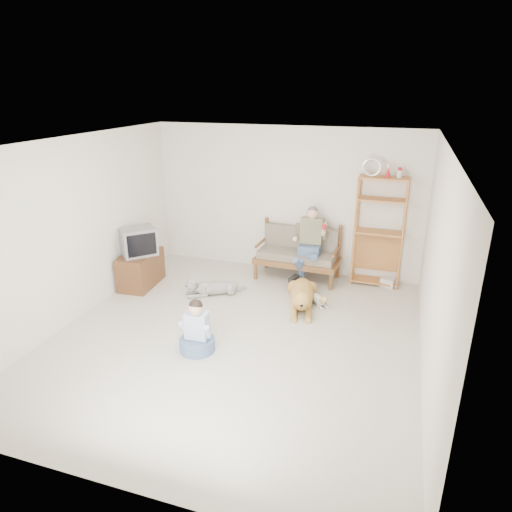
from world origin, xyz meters
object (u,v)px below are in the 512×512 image
(etagere, at_px, (379,231))
(golden_retriever, at_px, (302,295))
(loveseat, at_px, (298,252))
(tv_stand, at_px, (141,269))

(etagere, height_order, golden_retriever, etagere)
(loveseat, height_order, tv_stand, loveseat)
(tv_stand, relative_size, golden_retriever, 0.62)
(etagere, relative_size, golden_retriever, 1.50)
(etagere, bearing_deg, golden_retriever, -129.01)
(tv_stand, bearing_deg, golden_retriever, -2.29)
(etagere, xyz_separation_m, tv_stand, (-3.95, -1.36, -0.69))
(golden_retriever, bearing_deg, tv_stand, 169.77)
(etagere, xyz_separation_m, golden_retriever, (-1.05, -1.29, -0.80))
(loveseat, height_order, etagere, etagere)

